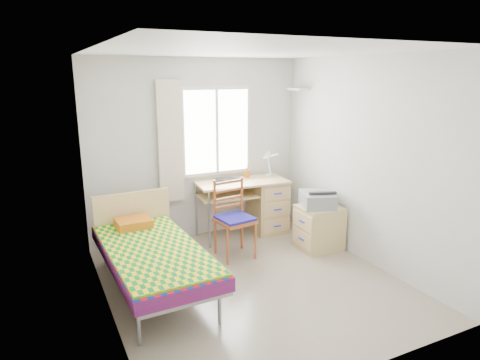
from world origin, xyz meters
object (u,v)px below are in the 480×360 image
(desk, at_px, (263,203))
(chair, at_px, (234,214))
(cabinet, at_px, (319,228))
(bed, at_px, (152,252))
(printer, at_px, (317,199))

(desk, height_order, chair, chair)
(desk, bearing_deg, cabinet, -64.33)
(bed, distance_m, cabinet, 2.37)
(printer, bearing_deg, chair, -174.10)
(chair, bearing_deg, bed, -168.81)
(bed, distance_m, chair, 1.30)
(desk, distance_m, chair, 1.01)
(desk, relative_size, chair, 1.34)
(cabinet, bearing_deg, bed, -175.93)
(desk, xyz_separation_m, cabinet, (0.36, -0.94, -0.15))
(bed, xyz_separation_m, chair, (1.22, 0.42, 0.14))
(desk, bearing_deg, bed, -147.83)
(bed, distance_m, desk, 2.26)
(bed, xyz_separation_m, desk, (2.01, 1.04, 0.02))
(desk, bearing_deg, printer, -64.86)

